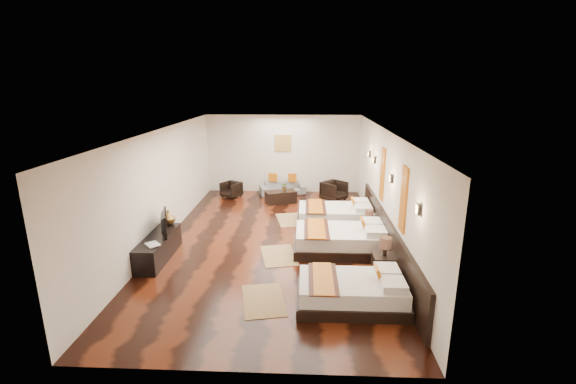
{
  "coord_description": "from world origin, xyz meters",
  "views": [
    {
      "loc": [
        0.82,
        -9.31,
        3.88
      ],
      "look_at": [
        0.36,
        0.69,
        1.1
      ],
      "focal_mm": 24.54,
      "sensor_mm": 36.0,
      "label": 1
    }
  ],
  "objects_px": {
    "nightstand_b": "(368,229)",
    "coffee_table": "(281,197)",
    "bed_far": "(336,216)",
    "sofa": "(283,188)",
    "nightstand_a": "(384,264)",
    "armchair_right": "(334,191)",
    "tv": "(161,223)",
    "figurine": "(168,218)",
    "armchair_left": "(231,190)",
    "tv_console": "(158,248)",
    "bed_near": "(353,291)",
    "table_plant": "(285,187)",
    "bed_mid": "(342,240)",
    "book": "(147,246)"
  },
  "relations": [
    {
      "from": "figurine",
      "to": "coffee_table",
      "type": "bearing_deg",
      "value": 56.07
    },
    {
      "from": "bed_mid",
      "to": "tv",
      "type": "height_order",
      "value": "tv"
    },
    {
      "from": "bed_near",
      "to": "figurine",
      "type": "bearing_deg",
      "value": 149.23
    },
    {
      "from": "tv_console",
      "to": "sofa",
      "type": "relative_size",
      "value": 1.12
    },
    {
      "from": "bed_far",
      "to": "sofa",
      "type": "relative_size",
      "value": 1.32
    },
    {
      "from": "nightstand_b",
      "to": "armchair_right",
      "type": "relative_size",
      "value": 1.08
    },
    {
      "from": "bed_near",
      "to": "book",
      "type": "distance_m",
      "value": 4.36
    },
    {
      "from": "nightstand_b",
      "to": "figurine",
      "type": "relative_size",
      "value": 2.22
    },
    {
      "from": "nightstand_a",
      "to": "sofa",
      "type": "xyz_separation_m",
      "value": [
        -2.44,
        6.24,
        -0.08
      ]
    },
    {
      "from": "nightstand_a",
      "to": "armchair_right",
      "type": "relative_size",
      "value": 1.22
    },
    {
      "from": "tv",
      "to": "coffee_table",
      "type": "relative_size",
      "value": 0.89
    },
    {
      "from": "book",
      "to": "figurine",
      "type": "height_order",
      "value": "figurine"
    },
    {
      "from": "book",
      "to": "coffee_table",
      "type": "height_order",
      "value": "book"
    },
    {
      "from": "bed_far",
      "to": "figurine",
      "type": "bearing_deg",
      "value": -158.48
    },
    {
      "from": "sofa",
      "to": "armchair_left",
      "type": "height_order",
      "value": "armchair_left"
    },
    {
      "from": "tv_console",
      "to": "armchair_right",
      "type": "height_order",
      "value": "armchair_right"
    },
    {
      "from": "book",
      "to": "figurine",
      "type": "bearing_deg",
      "value": 90.0
    },
    {
      "from": "figurine",
      "to": "book",
      "type": "bearing_deg",
      "value": -90.0
    },
    {
      "from": "bed_mid",
      "to": "figurine",
      "type": "relative_size",
      "value": 6.21
    },
    {
      "from": "bed_near",
      "to": "armchair_right",
      "type": "relative_size",
      "value": 2.69
    },
    {
      "from": "table_plant",
      "to": "figurine",
      "type": "bearing_deg",
      "value": -124.74
    },
    {
      "from": "bed_near",
      "to": "table_plant",
      "type": "bearing_deg",
      "value": 103.94
    },
    {
      "from": "tv",
      "to": "armchair_left",
      "type": "height_order",
      "value": "tv"
    },
    {
      "from": "bed_near",
      "to": "coffee_table",
      "type": "xyz_separation_m",
      "value": [
        -1.69,
        6.22,
        -0.06
      ]
    },
    {
      "from": "figurine",
      "to": "sofa",
      "type": "height_order",
      "value": "figurine"
    },
    {
      "from": "tv",
      "to": "nightstand_a",
      "type": "bearing_deg",
      "value": -118.84
    },
    {
      "from": "bed_mid",
      "to": "book",
      "type": "distance_m",
      "value": 4.38
    },
    {
      "from": "nightstand_b",
      "to": "coffee_table",
      "type": "bearing_deg",
      "value": 128.19
    },
    {
      "from": "bed_near",
      "to": "bed_far",
      "type": "distance_m",
      "value": 4.15
    },
    {
      "from": "bed_mid",
      "to": "tv",
      "type": "relative_size",
      "value": 2.46
    },
    {
      "from": "tv_console",
      "to": "coffee_table",
      "type": "bearing_deg",
      "value": 60.88
    },
    {
      "from": "bed_near",
      "to": "nightstand_a",
      "type": "distance_m",
      "value": 1.28
    },
    {
      "from": "bed_mid",
      "to": "armchair_right",
      "type": "xyz_separation_m",
      "value": [
        0.1,
        4.24,
        0.05
      ]
    },
    {
      "from": "tv",
      "to": "book",
      "type": "bearing_deg",
      "value": 157.34
    },
    {
      "from": "coffee_table",
      "to": "nightstand_a",
      "type": "bearing_deg",
      "value": -64.79
    },
    {
      "from": "armchair_left",
      "to": "table_plant",
      "type": "height_order",
      "value": "table_plant"
    },
    {
      "from": "bed_mid",
      "to": "tv_console",
      "type": "distance_m",
      "value": 4.24
    },
    {
      "from": "bed_near",
      "to": "tv_console",
      "type": "distance_m",
      "value": 4.54
    },
    {
      "from": "figurine",
      "to": "armchair_left",
      "type": "xyz_separation_m",
      "value": [
        0.72,
        4.31,
        -0.45
      ]
    },
    {
      "from": "bed_mid",
      "to": "armchair_left",
      "type": "xyz_separation_m",
      "value": [
        -3.47,
        4.46,
        -0.01
      ]
    },
    {
      "from": "nightstand_b",
      "to": "figurine",
      "type": "bearing_deg",
      "value": -172.87
    },
    {
      "from": "nightstand_b",
      "to": "coffee_table",
      "type": "distance_m",
      "value": 3.95
    },
    {
      "from": "nightstand_b",
      "to": "coffee_table",
      "type": "height_order",
      "value": "nightstand_b"
    },
    {
      "from": "bed_far",
      "to": "bed_mid",
      "type": "bearing_deg",
      "value": -89.97
    },
    {
      "from": "bed_near",
      "to": "bed_far",
      "type": "bearing_deg",
      "value": 89.97
    },
    {
      "from": "figurine",
      "to": "armchair_left",
      "type": "distance_m",
      "value": 4.39
    },
    {
      "from": "tv",
      "to": "book",
      "type": "relative_size",
      "value": 2.74
    },
    {
      "from": "tv_console",
      "to": "armchair_right",
      "type": "distance_m",
      "value": 6.5
    },
    {
      "from": "bed_mid",
      "to": "tv",
      "type": "bearing_deg",
      "value": -173.7
    },
    {
      "from": "tv",
      "to": "figurine",
      "type": "height_order",
      "value": "tv"
    }
  ]
}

